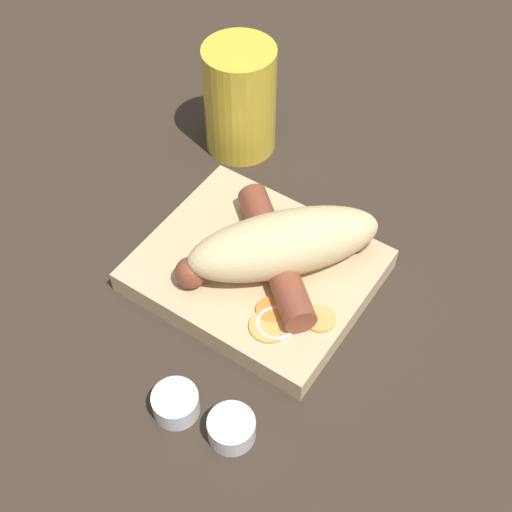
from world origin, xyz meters
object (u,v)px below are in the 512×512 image
object	(u,v)px
sausage	(275,254)
drink_glass	(240,100)
food_tray	(256,270)
condiment_cup_near	(176,404)
bread_roll	(284,244)
condiment_cup_far	(232,429)

from	to	relation	value
sausage	drink_glass	bearing A→B (deg)	134.12
food_tray	condiment_cup_near	distance (m)	0.16
bread_roll	condiment_cup_near	size ratio (longest dim) A/B	4.54
bread_roll	condiment_cup_near	distance (m)	0.18
sausage	condiment_cup_far	bearing A→B (deg)	-69.13
condiment_cup_near	condiment_cup_far	size ratio (longest dim) A/B	1.00
bread_roll	condiment_cup_far	bearing A→B (deg)	-71.77
sausage	drink_glass	xyz separation A→B (m)	(-0.14, 0.14, 0.02)
bread_roll	sausage	distance (m)	0.02
condiment_cup_near	condiment_cup_far	xyz separation A→B (m)	(0.05, 0.01, 0.00)
bread_roll	drink_glass	bearing A→B (deg)	136.57
condiment_cup_near	bread_roll	bearing A→B (deg)	90.39
food_tray	condiment_cup_near	world-z (taller)	food_tray
drink_glass	bread_roll	bearing A→B (deg)	-43.43
condiment_cup_near	drink_glass	size ratio (longest dim) A/B	0.32
food_tray	condiment_cup_far	bearing A→B (deg)	-63.00
bread_roll	condiment_cup_far	size ratio (longest dim) A/B	4.54
sausage	condiment_cup_far	xyz separation A→B (m)	(0.06, -0.16, -0.03)
condiment_cup_near	condiment_cup_far	bearing A→B (deg)	8.44
condiment_cup_far	sausage	bearing A→B (deg)	110.87
bread_roll	sausage	xyz separation A→B (m)	(-0.01, -0.01, -0.01)
food_tray	condiment_cup_far	world-z (taller)	food_tray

